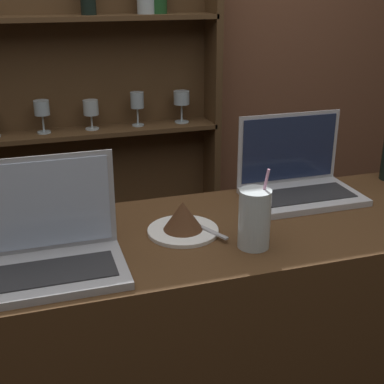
% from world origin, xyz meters
% --- Properties ---
extents(back_wall, '(7.00, 0.06, 2.70)m').
position_xyz_m(back_wall, '(0.00, 1.48, 1.35)').
color(back_wall, brown).
rests_on(back_wall, ground_plane).
extents(back_shelf, '(1.14, 0.18, 1.90)m').
position_xyz_m(back_shelf, '(-0.06, 1.40, 1.00)').
color(back_shelf, brown).
rests_on(back_shelf, ground_plane).
extents(laptop_near, '(0.33, 0.21, 0.25)m').
position_xyz_m(laptop_near, '(-0.33, 0.16, 1.11)').
color(laptop_near, '#ADADB2').
rests_on(laptop_near, bar_counter).
extents(laptop_far, '(0.33, 0.22, 0.24)m').
position_xyz_m(laptop_far, '(0.41, 0.40, 1.11)').
color(laptop_far, silver).
rests_on(laptop_far, bar_counter).
extents(cake_plate, '(0.18, 0.18, 0.09)m').
position_xyz_m(cake_plate, '(0.01, 0.25, 1.09)').
color(cake_plate, white).
rests_on(cake_plate, bar_counter).
extents(water_glass, '(0.08, 0.08, 0.20)m').
position_xyz_m(water_glass, '(0.15, 0.13, 1.13)').
color(water_glass, silver).
rests_on(water_glass, bar_counter).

